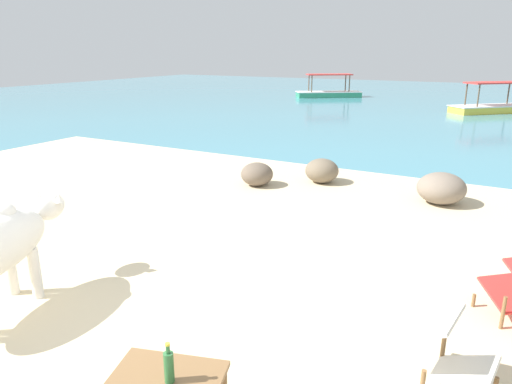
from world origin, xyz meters
TOP-DOWN VIEW (x-y plane):
  - sand_beach at (0.00, 0.00)m, footprint 18.00×14.00m
  - water_surface at (0.00, 22.00)m, footprint 60.00×36.00m
  - low_bench_table at (0.99, -0.84)m, footprint 0.86×0.64m
  - bottle at (1.05, -0.90)m, footprint 0.07×0.07m
  - deck_chair_near at (2.59, 0.43)m, footprint 0.83×0.63m
  - shore_rock_large at (-0.43, 5.71)m, footprint 0.68×0.66m
  - shore_rock_medium at (-1.46, 4.89)m, footprint 0.88×0.88m
  - shore_rock_small at (1.87, 5.44)m, footprint 1.14×1.14m
  - boat_yellow at (1.88, 19.83)m, footprint 3.46×3.36m
  - boat_green at (-6.75, 23.05)m, footprint 3.67×3.05m

SIDE VIEW (x-z plane):
  - water_surface at x=0.00m, z-range -0.01..0.01m
  - sand_beach at x=0.00m, z-range 0.00..0.04m
  - shore_rock_medium at x=-1.46m, z-range 0.04..0.49m
  - shore_rock_large at x=-0.43m, z-range 0.04..0.52m
  - boat_yellow at x=1.88m, z-range -0.35..0.94m
  - boat_green at x=-6.75m, z-range -0.35..0.94m
  - shore_rock_small at x=1.87m, z-range 0.04..0.58m
  - low_bench_table at x=0.99m, z-range 0.19..0.63m
  - deck_chair_near at x=2.59m, z-range 0.08..0.77m
  - bottle at x=1.05m, z-range 0.45..0.75m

